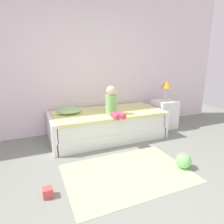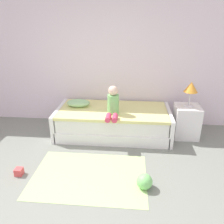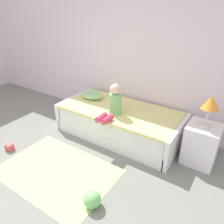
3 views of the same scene
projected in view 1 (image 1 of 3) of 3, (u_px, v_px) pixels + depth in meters
The scene contains 10 objects.
ground_plane at pixel (131, 220), 1.79m from camera, with size 9.20×9.20×0.00m, color gray.
wall_rear at pixel (68, 59), 3.74m from camera, with size 7.20×0.10×2.90m, color white.
bed at pixel (107, 124), 3.72m from camera, with size 2.11×1.00×0.50m.
nightstand at pixel (164, 114), 4.23m from camera, with size 0.44×0.44×0.60m, color white.
table_lamp at pixel (166, 85), 4.07m from camera, with size 0.24×0.24×0.45m.
child_figure at pixel (112, 103), 3.40m from camera, with size 0.20×0.51×0.50m.
pillow at pixel (69, 110), 3.47m from camera, with size 0.44×0.30×0.13m, color #99CC8C.
toy_ball at pixel (184, 161), 2.64m from camera, with size 0.21×0.21×0.21m, color #7FD872.
area_rug at pixel (128, 173), 2.54m from camera, with size 1.60×1.10×0.01m, color #B2D189.
toy_block at pixel (48, 192), 2.09m from camera, with size 0.10×0.10×0.10m, color #E54C4C.
Camera 1 is at (-0.74, -1.29, 1.42)m, focal length 31.23 mm.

